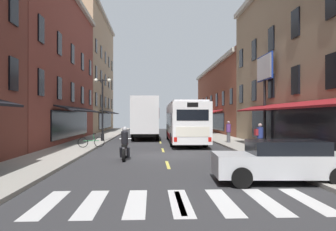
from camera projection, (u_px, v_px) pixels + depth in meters
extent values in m
cube|color=#333335|center=(165.00, 157.00, 18.43)|extent=(34.80, 80.00, 0.10)
cube|color=#DBCC4C|center=(180.00, 202.00, 8.44)|extent=(0.14, 2.40, 0.01)
cube|color=#DBCC4C|center=(168.00, 165.00, 14.94)|extent=(0.14, 2.40, 0.01)
cube|color=#DBCC4C|center=(163.00, 150.00, 21.43)|extent=(0.14, 2.40, 0.01)
cube|color=#DBCC4C|center=(160.00, 142.00, 27.92)|extent=(0.14, 2.40, 0.01)
cube|color=#DBCC4C|center=(159.00, 137.00, 34.41)|extent=(0.14, 2.40, 0.01)
cube|color=#DBCC4C|center=(158.00, 134.00, 40.90)|extent=(0.14, 2.40, 0.01)
cube|color=#DBCC4C|center=(157.00, 132.00, 47.40)|extent=(0.14, 2.40, 0.01)
cube|color=#DBCC4C|center=(156.00, 130.00, 53.89)|extent=(0.14, 2.40, 0.01)
cube|color=silver|center=(47.00, 204.00, 8.28)|extent=(0.50, 2.80, 0.01)
cube|color=silver|center=(92.00, 203.00, 8.34)|extent=(0.50, 2.80, 0.01)
cube|color=silver|center=(136.00, 203.00, 8.39)|extent=(0.50, 2.80, 0.01)
cube|color=silver|center=(180.00, 202.00, 8.44)|extent=(0.50, 2.80, 0.01)
cube|color=silver|center=(223.00, 202.00, 8.50)|extent=(0.50, 2.80, 0.01)
cube|color=silver|center=(266.00, 201.00, 8.55)|extent=(0.50, 2.80, 0.01)
cube|color=silver|center=(308.00, 200.00, 8.60)|extent=(0.50, 2.80, 0.01)
cube|color=#A39E93|center=(56.00, 155.00, 18.15)|extent=(3.00, 80.00, 0.14)
cube|color=#A39E93|center=(270.00, 154.00, 18.72)|extent=(3.00, 80.00, 0.14)
cube|color=black|center=(14.00, 74.00, 16.09)|extent=(0.10, 1.00, 1.60)
cube|color=black|center=(14.00, 8.00, 16.10)|extent=(0.10, 1.00, 1.60)
cube|color=brown|center=(24.00, 65.00, 27.88)|extent=(8.00, 19.90, 12.84)
cube|color=black|center=(73.00, 124.00, 28.07)|extent=(0.10, 12.00, 2.10)
cube|color=black|center=(81.00, 109.00, 28.10)|extent=(1.38, 11.20, 0.44)
cube|color=black|center=(41.00, 83.00, 20.08)|extent=(0.10, 1.00, 1.60)
cube|color=black|center=(59.00, 88.00, 24.08)|extent=(0.10, 1.00, 1.60)
cube|color=black|center=(73.00, 92.00, 28.07)|extent=(0.10, 1.00, 1.60)
cube|color=black|center=(82.00, 95.00, 32.07)|extent=(0.10, 1.00, 1.60)
cube|color=black|center=(90.00, 98.00, 36.06)|extent=(0.10, 1.00, 1.60)
cube|color=black|center=(41.00, 29.00, 20.09)|extent=(0.10, 1.00, 1.60)
cube|color=black|center=(59.00, 44.00, 24.09)|extent=(0.10, 1.00, 1.60)
cube|color=black|center=(73.00, 54.00, 28.08)|extent=(0.10, 1.00, 1.60)
cube|color=black|center=(82.00, 62.00, 32.08)|extent=(0.10, 1.00, 1.60)
cube|color=black|center=(90.00, 68.00, 36.07)|extent=(0.10, 1.00, 1.60)
cube|color=#9E8466|center=(77.00, 74.00, 47.86)|extent=(8.00, 19.90, 16.53)
cube|color=#B2AD9E|center=(106.00, 19.00, 48.08)|extent=(0.44, 19.40, 0.40)
cube|color=black|center=(105.00, 121.00, 48.04)|extent=(0.10, 12.00, 2.10)
cube|color=black|center=(110.00, 112.00, 48.08)|extent=(1.38, 11.20, 0.44)
cube|color=black|center=(96.00, 99.00, 40.06)|extent=(0.10, 1.00, 1.60)
cube|color=black|center=(101.00, 101.00, 44.05)|extent=(0.10, 1.00, 1.60)
cube|color=black|center=(105.00, 102.00, 48.05)|extent=(0.10, 1.00, 1.60)
cube|color=black|center=(109.00, 103.00, 52.04)|extent=(0.10, 1.00, 1.60)
cube|color=black|center=(112.00, 104.00, 56.04)|extent=(0.10, 1.00, 1.60)
cube|color=black|center=(96.00, 73.00, 40.07)|extent=(0.10, 1.00, 1.60)
cube|color=black|center=(101.00, 77.00, 44.06)|extent=(0.10, 1.00, 1.60)
cube|color=black|center=(105.00, 80.00, 48.06)|extent=(0.10, 1.00, 1.60)
cube|color=black|center=(109.00, 83.00, 52.05)|extent=(0.10, 1.00, 1.60)
cube|color=black|center=(112.00, 85.00, 56.05)|extent=(0.10, 1.00, 1.60)
cube|color=black|center=(96.00, 46.00, 40.08)|extent=(0.10, 1.00, 1.60)
cube|color=black|center=(101.00, 52.00, 44.07)|extent=(0.10, 1.00, 1.60)
cube|color=black|center=(106.00, 58.00, 48.07)|extent=(0.10, 1.00, 1.60)
cube|color=black|center=(109.00, 62.00, 52.06)|extent=(0.10, 1.00, 1.60)
cube|color=black|center=(112.00, 66.00, 56.06)|extent=(0.10, 1.00, 1.60)
cube|color=black|center=(296.00, 127.00, 18.79)|extent=(0.10, 16.00, 2.10)
cube|color=maroon|center=(283.00, 106.00, 18.76)|extent=(1.38, 14.93, 0.44)
cube|color=black|center=(332.00, 71.00, 14.99)|extent=(0.10, 1.00, 1.60)
cube|color=black|center=(295.00, 80.00, 18.80)|extent=(0.10, 1.00, 1.60)
cube|color=black|center=(271.00, 86.00, 22.60)|extent=(0.10, 1.00, 1.60)
cube|color=black|center=(254.00, 91.00, 26.41)|extent=(0.10, 1.00, 1.60)
cube|color=black|center=(241.00, 94.00, 30.21)|extent=(0.10, 1.00, 1.60)
cube|color=black|center=(332.00, 0.00, 15.00)|extent=(0.10, 1.00, 1.60)
cube|color=black|center=(295.00, 23.00, 18.81)|extent=(0.10, 1.00, 1.60)
cube|color=black|center=(271.00, 39.00, 22.61)|extent=(0.10, 1.00, 1.60)
cube|color=black|center=(254.00, 50.00, 26.42)|extent=(0.10, 1.00, 1.60)
cube|color=black|center=(241.00, 59.00, 30.22)|extent=(0.10, 1.00, 1.60)
cube|color=brown|center=(241.00, 99.00, 45.63)|extent=(8.00, 26.57, 9.03)
cube|color=#B2AD9E|center=(211.00, 68.00, 45.44)|extent=(0.44, 26.07, 0.40)
cube|color=black|center=(211.00, 121.00, 45.43)|extent=(0.10, 16.00, 2.10)
cube|color=maroon|center=(206.00, 112.00, 45.40)|extent=(1.38, 14.93, 0.44)
cube|color=black|center=(231.00, 96.00, 34.02)|extent=(0.10, 1.00, 1.60)
cube|color=black|center=(223.00, 98.00, 37.82)|extent=(0.10, 1.00, 1.60)
cube|color=black|center=(217.00, 100.00, 41.63)|extent=(0.10, 1.00, 1.60)
cube|color=black|center=(211.00, 101.00, 45.43)|extent=(0.10, 1.00, 1.60)
cube|color=black|center=(207.00, 103.00, 49.24)|extent=(0.10, 1.00, 1.60)
cube|color=black|center=(203.00, 104.00, 53.04)|extent=(0.10, 1.00, 1.60)
cube|color=black|center=(199.00, 104.00, 56.85)|extent=(0.10, 1.00, 1.60)
cylinder|color=black|center=(265.00, 113.00, 23.00)|extent=(0.18, 0.18, 4.58)
cylinder|color=black|center=(265.00, 144.00, 23.00)|extent=(0.40, 0.40, 0.24)
cube|color=navy|center=(265.00, 68.00, 23.01)|extent=(0.10, 2.97, 1.76)
cube|color=silver|center=(264.00, 68.00, 23.01)|extent=(0.04, 2.81, 1.60)
cube|color=silver|center=(266.00, 68.00, 23.01)|extent=(0.04, 2.81, 1.60)
cube|color=white|center=(184.00, 122.00, 27.21)|extent=(2.68, 12.01, 2.78)
cube|color=silver|center=(184.00, 104.00, 27.21)|extent=(2.47, 10.81, 0.16)
cube|color=black|center=(184.00, 119.00, 27.51)|extent=(2.70, 9.61, 0.96)
cube|color=maroon|center=(185.00, 136.00, 27.20)|extent=(2.71, 11.61, 0.36)
cube|color=black|center=(179.00, 119.00, 33.16)|extent=(2.25, 0.15, 1.10)
cube|color=black|center=(193.00, 115.00, 21.26)|extent=(2.05, 0.14, 0.70)
cube|color=silver|center=(193.00, 132.00, 21.25)|extent=(2.15, 0.12, 0.64)
cube|color=black|center=(193.00, 105.00, 21.25)|extent=(0.70, 0.11, 0.28)
cube|color=red|center=(175.00, 140.00, 21.20)|extent=(0.20, 0.08, 0.28)
cube|color=red|center=(210.00, 139.00, 21.28)|extent=(0.20, 0.08, 0.28)
cylinder|color=black|center=(168.00, 134.00, 31.15)|extent=(0.31, 1.00, 1.00)
cylinder|color=black|center=(193.00, 134.00, 31.24)|extent=(0.31, 1.00, 1.00)
cylinder|color=black|center=(172.00, 140.00, 23.67)|extent=(0.31, 1.00, 1.00)
cylinder|color=black|center=(205.00, 140.00, 23.76)|extent=(0.31, 1.00, 1.00)
cube|color=black|center=(146.00, 122.00, 34.47)|extent=(2.30, 2.37, 2.40)
cube|color=black|center=(146.00, 114.00, 35.62)|extent=(2.00, 0.10, 0.80)
cube|color=silver|center=(145.00, 115.00, 30.48)|extent=(2.40, 5.63, 3.20)
cube|color=maroon|center=(159.00, 113.00, 30.54)|extent=(0.06, 3.38, 0.90)
cube|color=black|center=(145.00, 133.00, 31.66)|extent=(1.90, 7.60, 0.24)
cylinder|color=black|center=(135.00, 133.00, 34.22)|extent=(0.28, 0.90, 0.90)
cylinder|color=black|center=(157.00, 133.00, 34.32)|extent=(0.28, 0.90, 0.90)
cylinder|color=black|center=(133.00, 136.00, 29.58)|extent=(0.28, 0.90, 0.90)
cylinder|color=black|center=(157.00, 136.00, 29.69)|extent=(0.28, 0.90, 0.90)
cube|color=#144723|center=(146.00, 129.00, 42.64)|extent=(1.84, 4.29, 0.71)
cube|color=black|center=(146.00, 124.00, 42.47)|extent=(1.66, 2.32, 0.54)
cube|color=red|center=(140.00, 127.00, 40.50)|extent=(0.20, 0.06, 0.14)
cube|color=red|center=(152.00, 127.00, 40.55)|extent=(0.20, 0.06, 0.14)
cylinder|color=black|center=(140.00, 130.00, 44.04)|extent=(0.23, 0.64, 0.64)
cylinder|color=black|center=(153.00, 130.00, 44.10)|extent=(0.23, 0.64, 0.64)
cylinder|color=black|center=(139.00, 131.00, 41.17)|extent=(0.23, 0.64, 0.64)
cylinder|color=black|center=(153.00, 131.00, 41.24)|extent=(0.23, 0.64, 0.64)
cube|color=silver|center=(281.00, 164.00, 10.92)|extent=(4.42, 2.01, 0.71)
cube|color=black|center=(286.00, 147.00, 10.92)|extent=(2.42, 1.75, 0.46)
cube|color=red|center=(336.00, 154.00, 11.63)|extent=(0.07, 0.20, 0.14)
cylinder|color=black|center=(242.00, 178.00, 10.08)|extent=(0.65, 0.25, 0.64)
cylinder|color=black|center=(231.00, 169.00, 11.77)|extent=(0.65, 0.25, 0.64)
cylinder|color=black|center=(315.00, 169.00, 11.76)|extent=(0.65, 0.25, 0.64)
cylinder|color=black|center=(126.00, 152.00, 17.35)|extent=(0.10, 0.62, 0.62)
cylinder|color=black|center=(124.00, 155.00, 15.91)|extent=(0.12, 0.62, 0.62)
cylinder|color=#B2B2B7|center=(126.00, 147.00, 17.23)|extent=(0.07, 0.33, 0.68)
ellipsoid|color=maroon|center=(125.00, 143.00, 16.81)|extent=(0.32, 0.56, 0.28)
cube|color=black|center=(125.00, 145.00, 16.41)|extent=(0.26, 0.56, 0.12)
cube|color=#B2B2B7|center=(125.00, 152.00, 16.63)|extent=(0.24, 0.40, 0.30)
cylinder|color=#B2B2B7|center=(126.00, 139.00, 17.14)|extent=(0.62, 0.04, 0.04)
cylinder|color=black|center=(125.00, 137.00, 16.48)|extent=(0.34, 0.46, 0.66)
sphere|color=#B2B2B7|center=(125.00, 129.00, 16.59)|extent=(0.26, 0.26, 0.26)
cylinder|color=black|center=(121.00, 152.00, 16.50)|extent=(0.14, 0.36, 0.56)
cylinder|color=black|center=(128.00, 152.00, 16.52)|extent=(0.14, 0.36, 0.56)
torus|color=black|center=(83.00, 142.00, 21.79)|extent=(0.66, 0.15, 0.66)
torus|color=black|center=(99.00, 142.00, 22.00)|extent=(0.66, 0.15, 0.66)
cylinder|color=#1E7F3F|center=(91.00, 141.00, 21.89)|extent=(0.99, 0.19, 0.04)
cylinder|color=#1E7F3F|center=(94.00, 138.00, 21.93)|extent=(0.14, 0.06, 0.50)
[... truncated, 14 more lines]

